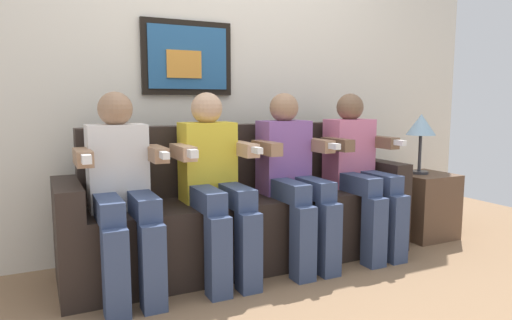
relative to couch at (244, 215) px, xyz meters
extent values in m
plane|color=#8C6B4C|center=(0.00, -0.33, -0.31)|extent=(6.09, 6.09, 0.00)
cube|color=silver|center=(0.00, 0.44, 0.99)|extent=(4.69, 0.05, 2.60)
cube|color=black|center=(-0.24, 0.40, 1.04)|extent=(0.63, 0.03, 0.50)
cube|color=#26598C|center=(-0.24, 0.38, 1.04)|extent=(0.55, 0.02, 0.42)
cube|color=orange|center=(-0.27, 0.37, 0.99)|extent=(0.24, 0.02, 0.18)
cube|color=#2D231E|center=(0.00, -0.04, -0.09)|extent=(2.01, 0.58, 0.45)
cube|color=#2D231E|center=(0.00, 0.18, 0.36)|extent=(2.01, 0.14, 0.45)
cube|color=#2D231E|center=(-1.07, -0.04, 0.00)|extent=(0.14, 0.58, 0.62)
cube|color=#2D231E|center=(1.07, -0.04, 0.00)|extent=(0.14, 0.58, 0.62)
cube|color=white|center=(-0.80, -0.05, 0.38)|extent=(0.32, 0.20, 0.48)
sphere|color=#9E7556|center=(-0.80, -0.05, 0.70)|extent=(0.19, 0.19, 0.19)
cube|color=#38476B|center=(-0.89, -0.25, 0.20)|extent=(0.12, 0.40, 0.12)
cube|color=#38476B|center=(-0.71, -0.25, 0.20)|extent=(0.12, 0.40, 0.12)
cube|color=#38476B|center=(-0.89, -0.45, -0.09)|extent=(0.12, 0.12, 0.45)
cube|color=#38476B|center=(-0.71, -0.45, -0.09)|extent=(0.12, 0.12, 0.45)
cube|color=#9E7556|center=(-0.99, -0.17, 0.46)|extent=(0.08, 0.28, 0.08)
cube|color=#9E7556|center=(-0.61, -0.17, 0.46)|extent=(0.08, 0.28, 0.08)
cube|color=white|center=(-0.61, -0.33, 0.47)|extent=(0.04, 0.13, 0.04)
cube|color=white|center=(-0.99, -0.33, 0.47)|extent=(0.04, 0.10, 0.04)
cube|color=yellow|center=(-0.27, -0.05, 0.38)|extent=(0.32, 0.20, 0.48)
sphere|color=tan|center=(-0.27, -0.05, 0.70)|extent=(0.19, 0.19, 0.19)
cube|color=#38476B|center=(-0.36, -0.25, 0.20)|extent=(0.12, 0.40, 0.12)
cube|color=#38476B|center=(-0.18, -0.25, 0.20)|extent=(0.12, 0.40, 0.12)
cube|color=#38476B|center=(-0.36, -0.45, -0.09)|extent=(0.12, 0.12, 0.45)
cube|color=#38476B|center=(-0.18, -0.45, -0.09)|extent=(0.12, 0.12, 0.45)
cube|color=tan|center=(-0.46, -0.17, 0.46)|extent=(0.08, 0.28, 0.08)
cube|color=tan|center=(-0.08, -0.17, 0.46)|extent=(0.08, 0.28, 0.08)
cube|color=white|center=(-0.08, -0.33, 0.47)|extent=(0.04, 0.13, 0.04)
cube|color=white|center=(-0.46, -0.33, 0.47)|extent=(0.04, 0.10, 0.04)
cube|color=#8C59A5|center=(0.27, -0.05, 0.38)|extent=(0.32, 0.20, 0.48)
sphere|color=#9E7556|center=(0.27, -0.05, 0.70)|extent=(0.19, 0.19, 0.19)
cube|color=#38476B|center=(0.18, -0.25, 0.20)|extent=(0.12, 0.40, 0.12)
cube|color=#38476B|center=(0.36, -0.25, 0.20)|extent=(0.12, 0.40, 0.12)
cube|color=#38476B|center=(0.18, -0.45, -0.09)|extent=(0.12, 0.12, 0.45)
cube|color=#38476B|center=(0.36, -0.45, -0.09)|extent=(0.12, 0.12, 0.45)
cube|color=#9E7556|center=(0.08, -0.17, 0.46)|extent=(0.08, 0.28, 0.08)
cube|color=#9E7556|center=(0.46, -0.17, 0.46)|extent=(0.08, 0.28, 0.08)
cube|color=white|center=(0.46, -0.33, 0.47)|extent=(0.04, 0.13, 0.04)
cube|color=pink|center=(0.80, -0.05, 0.38)|extent=(0.32, 0.20, 0.48)
sphere|color=brown|center=(0.80, -0.05, 0.70)|extent=(0.19, 0.19, 0.19)
cube|color=#38476B|center=(0.71, -0.25, 0.20)|extent=(0.12, 0.40, 0.12)
cube|color=#38476B|center=(0.89, -0.25, 0.20)|extent=(0.12, 0.40, 0.12)
cube|color=#38476B|center=(0.71, -0.45, -0.09)|extent=(0.12, 0.12, 0.45)
cube|color=#38476B|center=(0.89, -0.45, -0.09)|extent=(0.12, 0.12, 0.45)
cube|color=brown|center=(0.61, -0.17, 0.46)|extent=(0.08, 0.28, 0.08)
cube|color=brown|center=(0.99, -0.17, 0.46)|extent=(0.08, 0.28, 0.08)
cube|color=white|center=(0.99, -0.33, 0.47)|extent=(0.04, 0.13, 0.04)
cube|color=brown|center=(1.49, -0.11, -0.06)|extent=(0.40, 0.40, 0.50)
cylinder|color=#333338|center=(1.45, -0.08, 0.20)|extent=(0.14, 0.14, 0.02)
cylinder|color=#333338|center=(1.45, -0.08, 0.35)|extent=(0.02, 0.02, 0.28)
cone|color=#8CB2CC|center=(1.45, -0.08, 0.57)|extent=(0.22, 0.22, 0.16)
camera|label=1|loc=(-1.21, -2.66, 0.75)|focal=31.93mm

